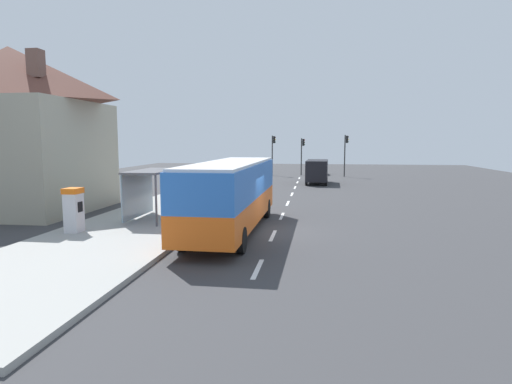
{
  "coord_description": "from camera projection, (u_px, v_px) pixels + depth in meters",
  "views": [
    {
      "loc": [
        2.07,
        -19.41,
        4.12
      ],
      "look_at": [
        -1.0,
        2.57,
        1.5
      ],
      "focal_mm": 30.08,
      "sensor_mm": 36.0,
      "label": 1
    }
  ],
  "objects": [
    {
      "name": "ticket_machine",
      "position": [
        74.0,
        210.0,
        18.63
      ],
      "size": [
        0.66,
        0.76,
        1.94
      ],
      "color": "silver",
      "rests_on": "sidewalk_platform"
    },
    {
      "name": "sidewalk_platform",
      "position": [
        154.0,
        218.0,
        22.69
      ],
      "size": [
        6.2,
        30.0,
        0.18
      ],
      "primitive_type": "cube",
      "color": "#999993",
      "rests_on": "ground"
    },
    {
      "name": "house_behind_platform",
      "position": [
        13.0,
        128.0,
        25.05
      ],
      "size": [
        9.5,
        8.49,
        9.54
      ],
      "color": "#9E9984",
      "rests_on": "ground"
    },
    {
      "name": "bus",
      "position": [
        231.0,
        192.0,
        19.47
      ],
      "size": [
        2.64,
        11.04,
        3.21
      ],
      "color": "orange",
      "rests_on": "ground"
    },
    {
      "name": "white_van",
      "position": [
        317.0,
        170.0,
        41.98
      ],
      "size": [
        2.2,
        5.27,
        2.3
      ],
      "color": "black",
      "rests_on": "ground"
    },
    {
      "name": "sedan_near",
      "position": [
        318.0,
        168.0,
        54.11
      ],
      "size": [
        2.03,
        4.49,
        1.52
      ],
      "color": "#B7B7BC",
      "rests_on": "ground"
    },
    {
      "name": "traffic_light_far_side",
      "position": [
        273.0,
        149.0,
        51.96
      ],
      "size": [
        0.49,
        0.28,
        4.83
      ],
      "color": "#2D2D2D",
      "rests_on": "ground"
    },
    {
      "name": "lane_stripe_seg_2",
      "position": [
        282.0,
        216.0,
        23.75
      ],
      "size": [
        0.16,
        2.2,
        0.01
      ],
      "primitive_type": "cube",
      "color": "silver",
      "rests_on": "ground"
    },
    {
      "name": "lane_stripe_seg_3",
      "position": [
        288.0,
        203.0,
        28.67
      ],
      "size": [
        0.16,
        2.2,
        0.01
      ],
      "primitive_type": "cube",
      "color": "silver",
      "rests_on": "ground"
    },
    {
      "name": "lane_stripe_seg_6",
      "position": [
        297.0,
        182.0,
        43.42
      ],
      "size": [
        0.16,
        2.2,
        0.01
      ],
      "primitive_type": "cube",
      "color": "silver",
      "rests_on": "ground"
    },
    {
      "name": "lane_stripe_seg_1",
      "position": [
        273.0,
        236.0,
        18.83
      ],
      "size": [
        0.16,
        2.2,
        0.01
      ],
      "primitive_type": "cube",
      "color": "silver",
      "rests_on": "ground"
    },
    {
      "name": "traffic_light_near_side",
      "position": [
        346.0,
        149.0,
        49.99
      ],
      "size": [
        0.49,
        0.28,
        4.87
      ],
      "color": "#2D2D2D",
      "rests_on": "ground"
    },
    {
      "name": "recycling_bin_orange",
      "position": [
        189.0,
        211.0,
        21.46
      ],
      "size": [
        0.52,
        0.52,
        0.95
      ],
      "primitive_type": "cylinder",
      "color": "orange",
      "rests_on": "sidewalk_platform"
    },
    {
      "name": "ground_plane",
      "position": [
        289.0,
        195.0,
        33.63
      ],
      "size": [
        56.0,
        92.0,
        0.04
      ],
      "primitive_type": "cube",
      "color": "#38383A"
    },
    {
      "name": "lane_stripe_seg_0",
      "position": [
        258.0,
        269.0,
        13.92
      ],
      "size": [
        0.16,
        2.2,
        0.01
      ],
      "primitive_type": "cube",
      "color": "silver",
      "rests_on": "ground"
    },
    {
      "name": "lane_stripe_seg_4",
      "position": [
        292.0,
        194.0,
        33.59
      ],
      "size": [
        0.16,
        2.2,
        0.01
      ],
      "primitive_type": "cube",
      "color": "silver",
      "rests_on": "ground"
    },
    {
      "name": "recycling_bin_green",
      "position": [
        193.0,
        209.0,
        22.15
      ],
      "size": [
        0.52,
        0.52,
        0.95
      ],
      "primitive_type": "cylinder",
      "color": "green",
      "rests_on": "sidewalk_platform"
    },
    {
      "name": "lane_stripe_seg_5",
      "position": [
        295.0,
        187.0,
        38.51
      ],
      "size": [
        0.16,
        2.2,
        0.01
      ],
      "primitive_type": "cube",
      "color": "silver",
      "rests_on": "ground"
    },
    {
      "name": "traffic_light_median",
      "position": [
        302.0,
        151.0,
        52.29
      ],
      "size": [
        0.49,
        0.28,
        4.51
      ],
      "color": "#2D2D2D",
      "rests_on": "ground"
    },
    {
      "name": "lane_stripe_seg_7",
      "position": [
        299.0,
        178.0,
        48.34
      ],
      "size": [
        0.16,
        2.2,
        0.01
      ],
      "primitive_type": "cube",
      "color": "silver",
      "rests_on": "ground"
    },
    {
      "name": "recycling_bin_red",
      "position": [
        197.0,
        207.0,
        22.84
      ],
      "size": [
        0.52,
        0.52,
        0.95
      ],
      "primitive_type": "cylinder",
      "color": "red",
      "rests_on": "sidewalk_platform"
    },
    {
      "name": "bus_shelter",
      "position": [
        148.0,
        181.0,
        21.82
      ],
      "size": [
        1.8,
        4.0,
        2.5
      ],
      "color": "#4C4C51",
      "rests_on": "sidewalk_platform"
    }
  ]
}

